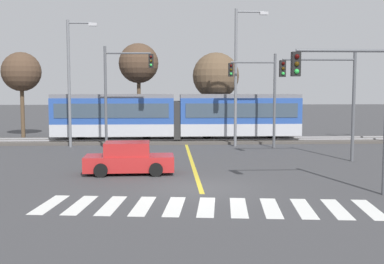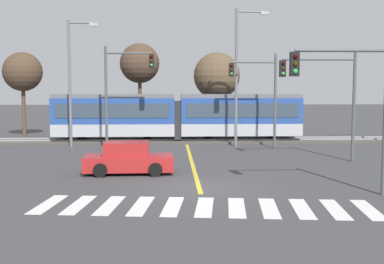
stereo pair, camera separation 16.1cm
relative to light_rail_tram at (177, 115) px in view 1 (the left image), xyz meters
name	(u,v)px [view 1 (the left image)]	position (x,y,z in m)	size (l,w,h in m)	color
ground_plane	(200,188)	(0.63, -17.06, -2.05)	(200.00, 200.00, 0.00)	#3D3D3F
track_bed	(185,141)	(0.63, 0.01, -1.96)	(120.00, 4.00, 0.18)	#4C4742
rail_near	(186,140)	(0.63, -0.71, -1.82)	(120.00, 0.08, 0.10)	#939399
rail_far	(185,138)	(0.63, 0.73, -1.82)	(120.00, 0.08, 0.10)	#939399
light_rail_tram	(177,115)	(0.00, 0.00, 0.00)	(18.50, 2.64, 3.43)	#B7BAC1
crosswalk_stripe_0	(50,204)	(-4.83, -19.53, -2.04)	(0.56, 2.80, 0.01)	silver
crosswalk_stripe_1	(80,205)	(-3.74, -19.65, -2.04)	(0.56, 2.80, 0.01)	silver
crosswalk_stripe_2	(112,205)	(-2.65, -19.78, -2.04)	(0.56, 2.80, 0.01)	silver
crosswalk_stripe_3	(143,206)	(-1.55, -19.90, -2.04)	(0.56, 2.80, 0.01)	silver
crosswalk_stripe_4	(175,206)	(-0.46, -20.03, -2.04)	(0.56, 2.80, 0.01)	silver
crosswalk_stripe_5	(206,207)	(0.63, -20.15, -2.04)	(0.56, 2.80, 0.01)	silver
crosswalk_stripe_6	(239,207)	(1.73, -20.28, -2.04)	(0.56, 2.80, 0.01)	silver
crosswalk_stripe_7	(271,208)	(2.82, -20.40, -2.04)	(0.56, 2.80, 0.01)	silver
crosswalk_stripe_8	(304,208)	(3.91, -20.53, -2.04)	(0.56, 2.80, 0.01)	silver
crosswalk_stripe_9	(337,209)	(5.01, -20.65, -2.04)	(0.56, 2.80, 0.01)	silver
crosswalk_stripe_10	(370,209)	(6.10, -20.78, -2.04)	(0.56, 2.80, 0.01)	silver
lane_centre_line	(192,162)	(0.63, -10.07, -2.05)	(0.20, 16.16, 0.01)	gold
sedan_crossing	(129,159)	(-2.53, -13.54, -1.35)	(4.24, 2.00, 1.52)	#B22323
traffic_light_far_left	(121,83)	(-3.78, -4.34, 2.36)	(3.25, 0.38, 6.80)	#515459
traffic_light_mid_right	(328,89)	(8.13, -10.24, 1.99)	(4.25, 0.38, 6.06)	#515459
traffic_light_near_right	(354,93)	(6.27, -18.63, 1.83)	(3.75, 0.38, 5.79)	#515459
traffic_light_far_right	(260,88)	(5.53, -3.97, 2.05)	(3.25, 0.38, 6.37)	#515459
street_lamp_west	(72,76)	(-7.24, -2.88, 2.85)	(2.08, 0.28, 8.67)	slate
street_lamp_centre	(239,70)	(4.22, -3.01, 3.29)	(2.30, 0.28, 9.48)	slate
bare_tree_far_west	(21,72)	(-12.60, 3.79, 3.31)	(3.19, 3.19, 6.99)	brown
bare_tree_west	(139,64)	(-3.17, 5.42, 4.10)	(3.41, 3.41, 7.90)	brown
bare_tree_east	(216,76)	(3.34, 3.90, 3.02)	(3.88, 3.88, 7.03)	brown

